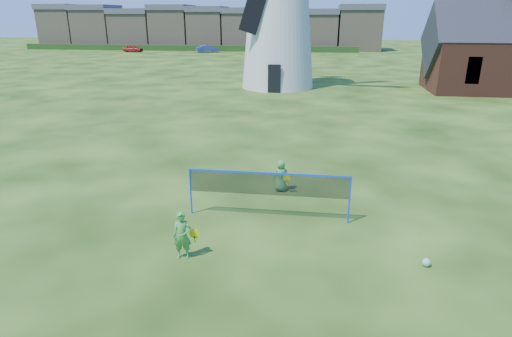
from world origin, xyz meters
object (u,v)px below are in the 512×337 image
object	(u,v)px
chapel	(510,54)
player_girl	(182,236)
car_right	(207,49)
badminton_net	(268,185)
car_left	(133,49)
player_boy	(281,176)
play_ball	(426,262)
windmill	(279,8)

from	to	relation	value
chapel	player_girl	world-z (taller)	chapel
car_right	badminton_net	bearing A→B (deg)	171.14
player_girl	car_left	distance (m)	70.81
player_boy	car_right	world-z (taller)	car_right
player_girl	player_boy	distance (m)	5.45
chapel	play_ball	xyz separation A→B (m)	(-12.67, -28.87, -2.99)
car_left	car_right	size ratio (longest dim) A/B	0.91
badminton_net	player_girl	bearing A→B (deg)	-126.23
player_girl	player_boy	xyz separation A→B (m)	(2.18, 4.99, -0.08)
player_girl	car_right	distance (m)	67.34
windmill	chapel	size ratio (longest dim) A/B	1.53
windmill	player_boy	size ratio (longest dim) A/B	16.89
windmill	car_right	world-z (taller)	windmill
windmill	badminton_net	size ratio (longest dim) A/B	3.94
player_girl	car_right	xyz separation A→B (m)	(-15.72, 65.48, -0.04)
car_left	car_right	world-z (taller)	car_right
car_left	badminton_net	bearing A→B (deg)	-150.40
windmill	badminton_net	world-z (taller)	windmill
chapel	car_left	bearing A→B (deg)	143.60
windmill	player_boy	distance (m)	25.01
windmill	play_ball	size ratio (longest dim) A/B	90.36
chapel	car_right	bearing A→B (deg)	133.83
chapel	car_right	distance (m)	50.16
player_girl	chapel	bearing A→B (deg)	49.44
player_girl	car_left	bearing A→B (deg)	106.44
player_girl	windmill	bearing A→B (deg)	82.65
windmill	car_left	distance (m)	46.09
windmill	car_right	distance (m)	39.99
chapel	player_girl	xyz separation A→B (m)	(-18.98, -29.33, -2.43)
car_left	player_boy	bearing A→B (deg)	-149.36
chapel	car_left	size ratio (longest dim) A/B	3.75
chapel	car_left	distance (m)	59.55
windmill	player_girl	bearing A→B (deg)	-89.69
windmill	chapel	xyz separation A→B (m)	(19.14, 0.19, -3.56)
chapel	player_boy	size ratio (longest dim) A/B	11.06
chapel	badminton_net	world-z (taller)	chapel
car_left	car_right	distance (m)	13.22
player_girl	play_ball	size ratio (longest dim) A/B	6.04
player_girl	car_left	xyz separation A→B (m)	(-28.91, 64.64, -0.07)
chapel	player_boy	xyz separation A→B (m)	(-16.80, -24.34, -2.51)
windmill	car_left	size ratio (longest dim) A/B	5.73
car_right	windmill	bearing A→B (deg)	178.61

